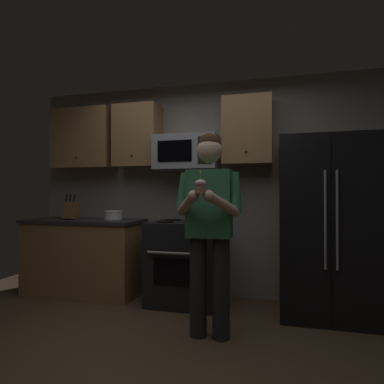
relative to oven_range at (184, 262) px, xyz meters
The scene contains 11 objects.
ground_plane 1.44m from the oven_range, 83.70° to the right, with size 6.00×6.00×0.00m, color brown.
wall_back 0.94m from the oven_range, 69.02° to the left, with size 4.40×0.10×2.60m, color gray.
oven_range is the anchor object (origin of this frame).
microwave 1.26m from the oven_range, 89.98° to the left, with size 0.74×0.41×0.40m.
refrigerator 1.56m from the oven_range, ahead, with size 0.90×0.75×1.80m.
cabinet_row_upper 1.60m from the oven_range, 163.43° to the left, with size 2.78×0.36×0.76m.
counter_left 1.30m from the oven_range, behind, with size 1.44×0.66×0.92m.
knife_block 1.56m from the oven_range, behind, with size 0.16×0.15×0.32m.
bowl_large_white 1.06m from the oven_range, behind, with size 0.23×0.23×0.11m.
person 1.09m from the oven_range, 60.82° to the right, with size 0.60×0.48×1.76m.
cupcake 1.50m from the oven_range, 68.22° to the right, with size 0.09×0.09×0.17m.
Camera 1 is at (0.88, -2.23, 1.23)m, focal length 30.69 mm.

